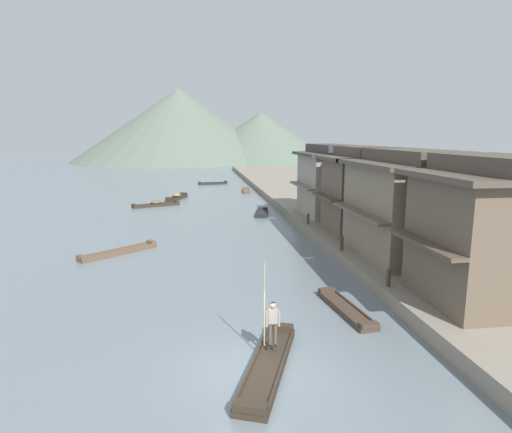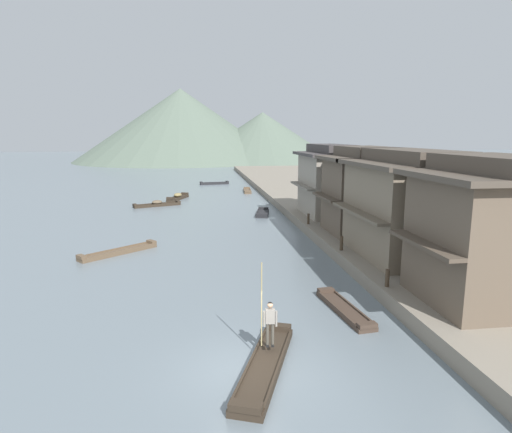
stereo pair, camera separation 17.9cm
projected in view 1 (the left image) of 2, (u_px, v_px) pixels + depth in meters
The scene contains 20 objects.
ground_plane at pixel (250, 370), 14.44m from camera, with size 400.00×400.00×0.00m, color slate.
riverbank_right at pixel (363, 205), 45.73m from camera, with size 18.00×110.00×0.74m, color gray.
boat_foreground_poled at pixel (268, 366), 14.41m from camera, with size 2.91×5.48×0.45m.
boatman_person at pixel (272, 318), 14.95m from camera, with size 0.57×0.28×3.04m.
boat_moored_nearest at pixel (177, 197), 52.48m from camera, with size 2.57×4.64×0.78m.
boat_moored_second at pixel (156, 204), 47.38m from camera, with size 5.08×2.75×0.67m.
boat_moored_third at pixel (346, 309), 19.16m from camera, with size 1.37×4.49×0.36m.
boat_moored_far at pixel (262, 213), 42.45m from camera, with size 1.88×4.01×0.44m.
boat_midriver_drifting at pixel (119, 252), 28.42m from camera, with size 4.63×4.14×0.44m.
boat_midriver_upstream at pixel (246, 191), 59.26m from camera, with size 1.23×4.32×0.45m.
boat_upstream_distant at pixel (213, 183), 68.41m from camera, with size 4.62×1.63×0.47m.
house_waterfront_nearest at pixel (496, 232), 17.93m from camera, with size 6.71×5.78×6.14m.
house_waterfront_second at pixel (408, 205), 24.98m from camera, with size 6.38×7.95×6.14m.
house_waterfront_tall at pixel (364, 191), 31.09m from camera, with size 6.08×5.54×6.14m.
house_waterfront_narrow at pixel (329, 181), 37.87m from camera, with size 5.37×7.19×6.14m.
mooring_post_dock_near at pixel (388, 278), 20.15m from camera, with size 0.20×0.20×0.83m, color #473828.
mooring_post_dock_mid at pixel (342, 243), 26.52m from camera, with size 0.20×0.20×0.87m, color #473828.
mooring_post_dock_far at pixel (308, 219), 34.33m from camera, with size 0.20×0.20×0.83m, color #473828.
hill_far_west at pixel (260, 137), 128.74m from camera, with size 44.78×44.78×14.24m, color #5B6B5B.
hill_far_centre at pixel (179, 125), 129.20m from camera, with size 62.37×62.37×21.11m, color #5B6B5B.
Camera 1 is at (-1.64, -13.15, 7.68)m, focal length 30.49 mm.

